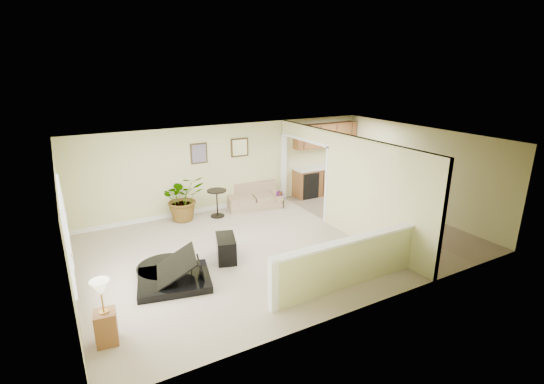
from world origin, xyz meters
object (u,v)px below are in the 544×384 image
piano (169,256)px  palm_plant (183,198)px  lamp_stand (105,317)px  loveseat (253,196)px  accent_table (217,200)px  small_plant (279,201)px  piano_bench (226,248)px

piano → palm_plant: size_ratio=1.43×
piano → lamp_stand: bearing=-122.3°
loveseat → lamp_stand: size_ratio=1.62×
accent_table → palm_plant: size_ratio=0.61×
loveseat → small_plant: size_ratio=3.39×
palm_plant → small_plant: palm_plant is taller
palm_plant → loveseat: bearing=1.5°
piano_bench → loveseat: 3.49m
piano → lamp_stand: (-1.34, -1.36, -0.09)m
loveseat → accent_table: size_ratio=2.23×
piano → accent_table: 3.57m
piano → lamp_stand: size_ratio=1.69×
piano → palm_plant: piano is taller
piano_bench → palm_plant: palm_plant is taller
piano → piano_bench: bearing=26.4°
piano → palm_plant: (1.23, 3.10, 0.08)m
palm_plant → lamp_stand: (-2.57, -4.45, -0.17)m
accent_table → lamp_stand: (-3.46, -4.23, -0.05)m
piano_bench → small_plant: size_ratio=1.52×
loveseat → palm_plant: 2.18m
piano → lamp_stand: 1.91m
small_plant → lamp_stand: size_ratio=0.48×
loveseat → lamp_stand: bearing=-124.0°
piano → accent_table: (2.12, 2.87, -0.04)m
loveseat → accent_table: 1.31m
piano_bench → loveseat: size_ratio=0.45×
accent_table → piano_bench: bearing=-107.3°
accent_table → lamp_stand: size_ratio=0.73×
piano_bench → loveseat: bearing=53.9°
piano_bench → small_plant: 3.55m
accent_table → palm_plant: (-0.89, 0.23, 0.12)m
loveseat → palm_plant: (-2.16, -0.06, 0.29)m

